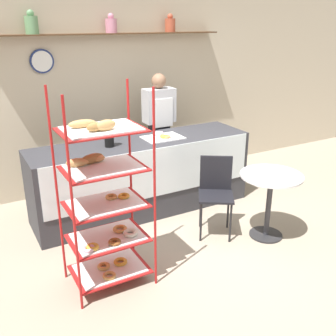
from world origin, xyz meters
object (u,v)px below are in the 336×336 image
at_px(cafe_chair, 216,187).
at_px(donut_tray_counter, 162,137).
at_px(pastry_rack, 105,199).
at_px(cafe_table, 270,190).
at_px(person_worker, 159,129).
at_px(coffee_carafe, 109,133).

distance_m(cafe_chair, donut_tray_counter, 0.99).
height_order(pastry_rack, cafe_table, pastry_rack).
distance_m(person_worker, donut_tray_counter, 0.56).
relative_size(person_worker, cafe_table, 2.20).
bearing_deg(pastry_rack, cafe_chair, 11.76).
bearing_deg(donut_tray_counter, cafe_table, -62.93).
bearing_deg(pastry_rack, coffee_carafe, 66.67).
relative_size(cafe_table, donut_tray_counter, 1.55).
xyz_separation_m(pastry_rack, person_worker, (1.44, 1.70, 0.06)).
bearing_deg(person_worker, pastry_rack, -130.31).
bearing_deg(pastry_rack, person_worker, 49.69).
distance_m(cafe_table, donut_tray_counter, 1.48).
distance_m(cafe_table, coffee_carafe, 1.93).
distance_m(person_worker, coffee_carafe, 1.10).
xyz_separation_m(cafe_chair, coffee_carafe, (-0.92, 0.87, 0.54)).
bearing_deg(cafe_table, cafe_chair, 139.18).
xyz_separation_m(person_worker, cafe_table, (0.43, -1.79, -0.34)).
distance_m(pastry_rack, cafe_table, 1.89).
relative_size(person_worker, cafe_chair, 1.86).
relative_size(cafe_table, cafe_chair, 0.84).
relative_size(person_worker, donut_tray_counter, 3.42).
height_order(cafe_chair, coffee_carafe, coffee_carafe).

